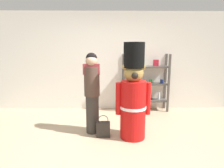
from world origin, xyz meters
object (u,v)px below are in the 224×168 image
at_px(shopping_bag, 103,129).
at_px(merchandise_shelf, 145,83).
at_px(teddy_bear_guard, 133,96).
at_px(person_shopper, 92,91).

bearing_deg(shopping_bag, merchandise_shelf, 55.69).
height_order(merchandise_shelf, teddy_bear_guard, teddy_bear_guard).
bearing_deg(teddy_bear_guard, merchandise_shelf, 71.80).
height_order(teddy_bear_guard, person_shopper, teddy_bear_guard).
relative_size(merchandise_shelf, person_shopper, 0.96).
xyz_separation_m(teddy_bear_guard, shopping_bag, (-0.55, 0.03, -0.65)).
relative_size(person_shopper, shopping_bag, 3.69).
bearing_deg(person_shopper, shopping_bag, -44.00).
bearing_deg(person_shopper, merchandise_shelf, 46.71).
distance_m(merchandise_shelf, person_shopper, 1.89).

